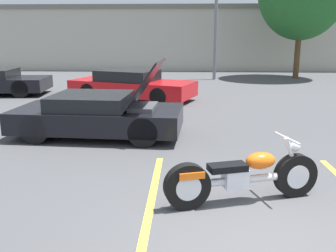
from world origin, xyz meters
name	(u,v)px	position (x,y,z in m)	size (l,w,h in m)	color
ground_plane	(258,241)	(0.00, 0.00, 0.00)	(80.00, 80.00, 0.00)	#474749
parking_stripe_foreground	(150,208)	(-1.43, 0.85, 0.00)	(0.12, 4.52, 0.01)	yellow
far_building	(198,36)	(0.00, 23.45, 2.34)	(32.00, 4.20, 4.40)	#B2AD9E
motorcycle	(243,177)	(-0.04, 1.13, 0.41)	(2.41, 0.97, 0.98)	black
show_car_hood_open	(100,114)	(-3.06, 4.83, 0.54)	(4.22, 2.18, 1.90)	black
parked_car_right_row	(131,85)	(-3.01, 10.19, 0.55)	(5.11, 3.35, 1.14)	red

